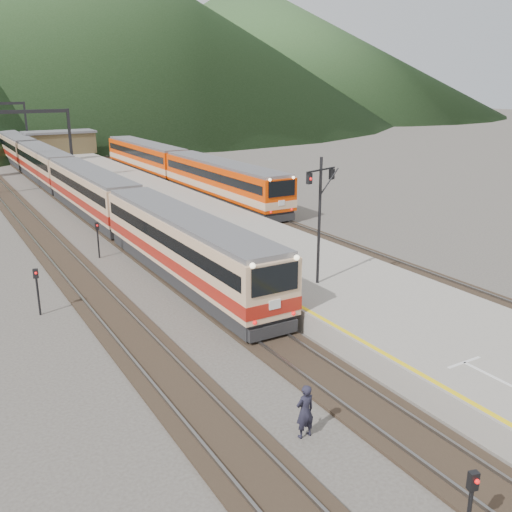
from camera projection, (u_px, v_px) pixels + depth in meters
track_main at (98, 218)px, 45.52m from camera, size 2.60×200.00×0.23m
track_far at (33, 226)px, 43.08m from camera, size 2.60×200.00×0.23m
track_second at (226, 203)px, 51.12m from camera, size 2.60×200.00×0.23m
platform at (173, 210)px, 46.48m from camera, size 8.00×100.00×1.00m
gantry_near at (20, 135)px, 54.87m from camera, size 9.55×0.25×8.00m
station_shed at (60, 142)px, 78.80m from camera, size 9.40×4.40×3.10m
hill_b at (25, 4)px, 205.60m from camera, size 220.00×220.00×75.00m
hill_c at (245, 45)px, 231.77m from camera, size 160.00×160.00×50.00m
main_train at (65, 177)px, 53.84m from camera, size 2.70×74.03×3.29m
second_train at (179, 168)px, 59.07m from camera, size 2.86×38.92×3.49m
signal_mast at (320, 207)px, 27.01m from camera, size 2.12×0.80×6.17m
short_signal_a at (470, 503)px, 12.73m from camera, size 0.25×0.21×2.27m
short_signal_b at (98, 235)px, 35.05m from camera, size 0.22×0.17×2.27m
short_signal_c at (37, 286)px, 26.36m from camera, size 0.26×0.23×2.27m
worker at (305, 411)px, 17.33m from camera, size 0.65×0.43×1.76m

